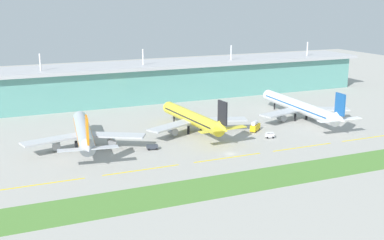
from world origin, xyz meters
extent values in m
plane|color=#A8A59E|center=(0.00, 0.00, 0.00)|extent=(600.00, 600.00, 0.00)
cube|color=#5B9E93|center=(0.00, 110.97, 9.82)|extent=(280.00, 28.00, 19.64)
cube|color=#B2B2B7|center=(0.00, 110.97, 20.54)|extent=(288.00, 34.00, 1.80)
cylinder|color=silver|center=(-56.00, 105.37, 25.94)|extent=(0.90, 0.90, 9.00)
cylinder|color=silver|center=(0.00, 105.37, 25.94)|extent=(0.90, 0.90, 9.00)
cylinder|color=silver|center=(56.00, 105.37, 25.94)|extent=(0.90, 0.90, 9.00)
cylinder|color=silver|center=(112.00, 105.37, 25.94)|extent=(0.90, 0.90, 9.00)
cylinder|color=#ADB2BC|center=(-49.82, 31.45, 6.50)|extent=(12.71, 50.25, 5.80)
cone|color=#ADB2BC|center=(-46.05, 58.15, 6.50)|extent=(6.01, 4.73, 5.51)
cone|color=#ADB2BC|center=(-53.72, 3.76, 7.70)|extent=(5.81, 7.25, 5.72)
cube|color=orange|center=(-53.58, 4.75, 14.15)|extent=(1.59, 6.44, 9.50)
cube|color=#ADB2BC|center=(-59.10, 5.02, 7.50)|extent=(10.35, 4.56, 0.36)
cube|color=#ADB2BC|center=(-48.20, 3.48, 7.50)|extent=(10.35, 4.56, 0.36)
cube|color=#B7BABF|center=(-62.32, 28.74, 5.20)|extent=(24.93, 12.40, 0.70)
cylinder|color=gray|center=(-60.93, 30.00, 2.40)|extent=(3.80, 4.90, 3.20)
cube|color=#B7BABF|center=(-38.55, 25.39, 5.20)|extent=(24.18, 17.90, 0.70)
cylinder|color=gray|center=(-39.54, 26.99, 2.40)|extent=(3.80, 4.90, 3.20)
cylinder|color=black|center=(-47.20, 49.99, 1.80)|extent=(0.70, 0.70, 3.60)
cylinder|color=black|center=(-53.40, 28.92, 1.80)|extent=(1.10, 1.10, 3.60)
cylinder|color=black|center=(-47.07, 28.03, 1.80)|extent=(1.10, 1.10, 3.60)
cube|color=orange|center=(-49.82, 31.45, 6.90)|extent=(12.05, 45.31, 0.60)
cylinder|color=yellow|center=(-0.64, 35.33, 6.50)|extent=(9.47, 48.64, 5.80)
cone|color=yellow|center=(-2.64, 61.42, 6.50)|extent=(5.80, 4.41, 5.51)
cone|color=yellow|center=(1.44, 8.24, 7.70)|extent=(5.42, 6.98, 5.72)
cube|color=black|center=(1.36, 9.24, 14.15)|extent=(1.19, 6.43, 9.50)
cube|color=yellow|center=(-4.09, 8.32, 7.50)|extent=(10.22, 3.95, 0.36)
cube|color=yellow|center=(6.88, 9.16, 7.50)|extent=(10.22, 3.95, 0.36)
cube|color=#B7BABF|center=(-12.27, 30.00, 5.20)|extent=(24.52, 16.76, 0.70)
cylinder|color=gray|center=(-11.18, 31.53, 2.40)|extent=(3.53, 4.73, 3.20)
cube|color=#B7BABF|center=(11.66, 31.83, 5.20)|extent=(24.93, 13.75, 0.70)
cylinder|color=gray|center=(10.36, 33.18, 2.40)|extent=(3.53, 4.73, 3.20)
cylinder|color=black|center=(-2.02, 53.40, 1.80)|extent=(0.70, 0.70, 3.60)
cylinder|color=black|center=(-3.60, 32.09, 1.80)|extent=(1.10, 1.10, 3.60)
cylinder|color=black|center=(2.78, 32.58, 1.80)|extent=(1.10, 1.10, 3.60)
cube|color=black|center=(-0.64, 35.33, 6.90)|extent=(9.14, 43.82, 0.60)
cylinder|color=white|center=(57.00, 36.20, 6.50)|extent=(9.62, 62.06, 5.80)
cone|color=white|center=(59.04, 69.05, 6.50)|extent=(5.75, 4.33, 5.51)
cone|color=white|center=(54.90, 2.35, 7.70)|extent=(5.33, 6.92, 5.72)
cube|color=#19519E|center=(54.96, 3.35, 14.15)|extent=(1.10, 6.43, 9.50)
cube|color=white|center=(49.44, 3.19, 7.50)|extent=(10.18, 3.81, 0.36)
cube|color=white|center=(60.42, 2.51, 7.50)|extent=(10.18, 3.81, 0.36)
cube|color=#B7BABF|center=(44.75, 32.53, 5.20)|extent=(24.92, 14.04, 0.70)
cylinder|color=gray|center=(46.04, 33.89, 2.40)|extent=(3.47, 4.69, 3.20)
cube|color=#B7BABF|center=(68.70, 31.04, 5.20)|extent=(24.59, 16.49, 0.70)
cylinder|color=gray|center=(67.59, 32.55, 2.40)|extent=(3.47, 4.69, 3.20)
cylinder|color=black|center=(58.44, 59.34, 1.80)|extent=(0.70, 0.70, 3.60)
cylinder|color=black|center=(53.62, 33.40, 1.80)|extent=(1.10, 1.10, 3.60)
cylinder|color=black|center=(60.01, 33.01, 1.80)|extent=(1.10, 1.10, 3.60)
cube|color=#19519E|center=(57.00, 36.20, 6.90)|extent=(9.28, 55.89, 0.60)
cube|color=yellow|center=(-71.00, -4.23, 0.02)|extent=(28.00, 0.70, 0.04)
cube|color=yellow|center=(-37.00, -4.23, 0.02)|extent=(28.00, 0.70, 0.04)
cube|color=yellow|center=(-3.00, -4.23, 0.02)|extent=(28.00, 0.70, 0.04)
cube|color=yellow|center=(31.00, -4.23, 0.02)|extent=(28.00, 0.70, 0.04)
cube|color=yellow|center=(65.00, -4.23, 0.02)|extent=(28.00, 0.70, 0.04)
cube|color=#518438|center=(0.00, -28.68, 0.05)|extent=(300.00, 18.00, 0.10)
cube|color=silver|center=(25.94, 12.52, 1.25)|extent=(3.94, 2.67, 1.60)
cube|color=silver|center=(25.94, 12.52, 2.40)|extent=(3.60, 2.58, 0.16)
cylinder|color=black|center=(24.51, 12.06, 0.45)|extent=(0.96, 0.57, 0.90)
cylinder|color=black|center=(24.93, 13.63, 0.45)|extent=(0.96, 0.57, 0.90)
cylinder|color=black|center=(26.94, 11.41, 0.45)|extent=(0.96, 0.57, 0.90)
cylinder|color=black|center=(27.36, 12.98, 0.45)|extent=(0.96, 0.57, 0.90)
cube|color=gold|center=(26.07, 24.92, 1.75)|extent=(7.14, 6.68, 2.60)
cylinder|color=silver|center=(25.46, 24.40, 3.95)|extent=(4.33, 4.13, 2.00)
cylinder|color=black|center=(27.20, 27.46, 0.45)|extent=(0.91, 0.85, 0.90)
cylinder|color=black|center=(28.74, 25.69, 0.45)|extent=(0.91, 0.85, 0.90)
cylinder|color=black|center=(23.39, 24.16, 0.45)|extent=(0.91, 0.85, 0.90)
cylinder|color=black|center=(24.93, 22.39, 0.45)|extent=(0.91, 0.85, 0.90)
cube|color=#333842|center=(-25.69, 17.05, 1.15)|extent=(4.77, 3.18, 1.40)
cylinder|color=black|center=(-23.97, 17.82, 0.45)|extent=(0.95, 0.51, 0.90)
cylinder|color=black|center=(-24.38, 15.70, 0.45)|extent=(0.95, 0.51, 0.90)
cylinder|color=black|center=(-27.00, 18.40, 0.45)|extent=(0.95, 0.51, 0.90)
cylinder|color=black|center=(-27.40, 16.28, 0.45)|extent=(0.95, 0.51, 0.90)
camera|label=1|loc=(-86.84, -162.50, 59.17)|focal=46.58mm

